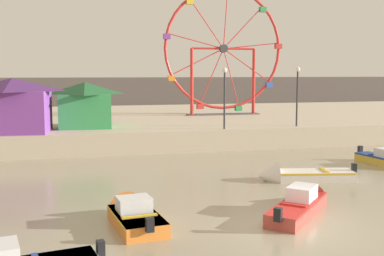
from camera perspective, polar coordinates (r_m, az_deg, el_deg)
The scene contains 11 objects.
ground_plane at distance 16.39m, azimuth 12.02°, elevation -11.62°, with size 240.00×240.00×0.00m, color gray.
quay_promenade at distance 42.15m, azimuth -4.30°, elevation 0.65°, with size 110.00×24.57×1.39m, color #B7A88E.
distant_town_skyline at distance 63.88m, azimuth -7.58°, elevation 4.01°, with size 140.00×3.00×4.40m, color #564C47.
motorboat_white_red_stripe at distance 23.29m, azimuth 12.50°, elevation -5.51°, with size 4.78×2.07×1.20m.
motorboat_faded_red at distance 18.42m, azimuth 13.13°, elevation -8.55°, with size 4.24×4.43×1.26m.
motorboat_orange_hull at distance 16.75m, azimuth -7.15°, elevation -10.03°, with size 1.81×3.95×1.37m.
ferris_wheel_red_frame at distance 41.97m, azimuth 3.76°, elevation 9.11°, with size 10.62×1.20×10.96m.
carnival_booth_green_kiosk at distance 33.05m, azimuth -12.57°, elevation 2.82°, with size 3.85×3.68×3.04m.
carnival_booth_purple_stall at distance 31.43m, azimuth -20.51°, elevation 2.65°, with size 4.90×4.12×3.35m.
promenade_lamp_near at distance 33.65m, azimuth 12.42°, elevation 4.70°, with size 0.32×0.32×4.06m.
promenade_lamp_far at distance 31.21m, azimuth 3.89°, elevation 4.62°, with size 0.32×0.32×3.99m.
Camera 1 is at (-6.86, -13.98, 5.10)m, focal length 44.85 mm.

